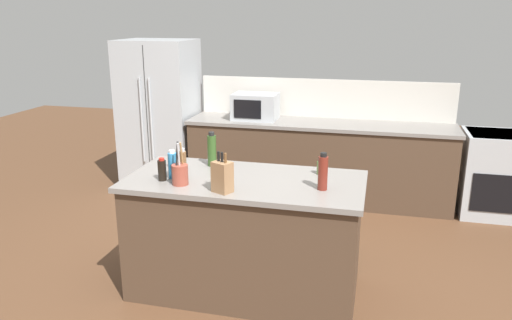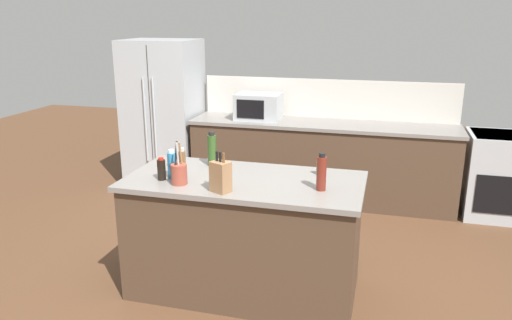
{
  "view_description": "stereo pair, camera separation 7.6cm",
  "coord_description": "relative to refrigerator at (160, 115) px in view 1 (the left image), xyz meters",
  "views": [
    {
      "loc": [
        0.95,
        -3.47,
        2.14
      ],
      "look_at": [
        0.0,
        0.35,
        0.99
      ],
      "focal_mm": 35.0,
      "sensor_mm": 36.0,
      "label": 1
    },
    {
      "loc": [
        1.03,
        -3.45,
        2.14
      ],
      "look_at": [
        0.0,
        0.35,
        0.99
      ],
      "focal_mm": 35.0,
      "sensor_mm": 36.0,
      "label": 2
    }
  ],
  "objects": [
    {
      "name": "wall_backsplash",
      "position": [
        2.03,
        0.27,
        0.25
      ],
      "size": [
        3.05,
        0.03,
        0.46
      ],
      "primitive_type": "cube",
      "color": "beige",
      "rests_on": "back_counter_run"
    },
    {
      "name": "utensil_crock",
      "position": [
        1.3,
        -2.49,
        0.1
      ],
      "size": [
        0.12,
        0.12,
        0.32
      ],
      "color": "brown",
      "rests_on": "kitchen_island"
    },
    {
      "name": "microwave",
      "position": [
        1.26,
        -0.05,
        0.17
      ],
      "size": [
        0.52,
        0.39,
        0.31
      ],
      "color": "#ADB2B7",
      "rests_on": "back_counter_run"
    },
    {
      "name": "knife_block",
      "position": [
        1.65,
        -2.57,
        0.13
      ],
      "size": [
        0.16,
        0.15,
        0.29
      ],
      "rotation": [
        0.0,
        0.0,
        -0.44
      ],
      "color": "#936B47",
      "rests_on": "kitchen_island"
    },
    {
      "name": "spice_jar_oregano",
      "position": [
        2.27,
        -2.0,
        0.07
      ],
      "size": [
        0.05,
        0.05,
        0.12
      ],
      "color": "#567038",
      "rests_on": "kitchen_island"
    },
    {
      "name": "spice_jar_paprika",
      "position": [
        1.06,
        -2.1,
        0.06
      ],
      "size": [
        0.05,
        0.05,
        0.1
      ],
      "color": "#B73D1E",
      "rests_on": "kitchen_island"
    },
    {
      "name": "back_counter_run",
      "position": [
        2.03,
        -0.05,
        -0.45
      ],
      "size": [
        3.09,
        0.66,
        0.94
      ],
      "color": "#4C3828",
      "rests_on": "ground_plane"
    },
    {
      "name": "range_oven",
      "position": [
        3.99,
        -0.05,
        -0.46
      ],
      "size": [
        0.76,
        0.65,
        0.92
      ],
      "color": "#ADB2B7",
      "rests_on": "ground_plane"
    },
    {
      "name": "dish_soap_bottle",
      "position": [
        1.19,
        -2.36,
        0.12
      ],
      "size": [
        0.07,
        0.07,
        0.22
      ],
      "color": "#3384BC",
      "rests_on": "kitchen_island"
    },
    {
      "name": "kitchen_island",
      "position": [
        1.73,
        -2.25,
        -0.45
      ],
      "size": [
        1.81,
        0.89,
        0.94
      ],
      "color": "#4C3828",
      "rests_on": "ground_plane"
    },
    {
      "name": "refrigerator",
      "position": [
        0.0,
        0.0,
        0.0
      ],
      "size": [
        0.89,
        0.75,
        1.85
      ],
      "color": "#ADB2B7",
      "rests_on": "ground_plane"
    },
    {
      "name": "vinegar_bottle",
      "position": [
        2.33,
        -2.35,
        0.14
      ],
      "size": [
        0.07,
        0.07,
        0.27
      ],
      "color": "maroon",
      "rests_on": "kitchen_island"
    },
    {
      "name": "pepper_grinder",
      "position": [
        1.27,
        -2.36,
        0.13
      ],
      "size": [
        0.05,
        0.05,
        0.24
      ],
      "color": "brown",
      "rests_on": "kitchen_island"
    },
    {
      "name": "ground_plane",
      "position": [
        1.73,
        -2.25,
        -0.92
      ],
      "size": [
        14.0,
        14.0,
        0.0
      ],
      "primitive_type": "plane",
      "color": "brown"
    },
    {
      "name": "soy_sauce_bottle",
      "position": [
        1.13,
        -2.43,
        0.1
      ],
      "size": [
        0.06,
        0.06,
        0.17
      ],
      "color": "black",
      "rests_on": "kitchen_island"
    },
    {
      "name": "olive_oil_bottle",
      "position": [
        1.37,
        -1.98,
        0.15
      ],
      "size": [
        0.07,
        0.07,
        0.29
      ],
      "color": "#2D4C1E",
      "rests_on": "kitchen_island"
    }
  ]
}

